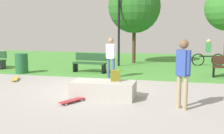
{
  "coord_description": "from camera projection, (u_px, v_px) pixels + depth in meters",
  "views": [
    {
      "loc": [
        2.89,
        -8.45,
        2.03
      ],
      "look_at": [
        0.84,
        0.08,
        0.77
      ],
      "focal_mm": 42.02,
      "sensor_mm": 36.0,
      "label": 1
    }
  ],
  "objects": [
    {
      "name": "ground_plane",
      "position": [
        88.0,
        89.0,
        9.09
      ],
      "size": [
        28.0,
        28.0,
        0.0
      ],
      "primitive_type": "plane",
      "color": "#9E9993"
    },
    {
      "name": "tree_tall_oak",
      "position": [
        134.0,
        7.0,
        15.55
      ],
      "size": [
        3.11,
        3.11,
        4.92
      ],
      "color": "#42301E",
      "rests_on": "grass_lawn"
    },
    {
      "name": "concrete_ledge",
      "position": [
        103.0,
        89.0,
        7.86
      ],
      "size": [
        1.89,
        0.89,
        0.5
      ],
      "primitive_type": "cube",
      "color": "#A8A59E",
      "rests_on": "ground_plane"
    },
    {
      "name": "skateboard_by_ledge",
      "position": [
        72.0,
        100.0,
        7.32
      ],
      "size": [
        0.54,
        0.8,
        0.08
      ],
      "color": "#A5262D",
      "rests_on": "ground_plane"
    },
    {
      "name": "grass_lawn",
      "position": [
        128.0,
        61.0,
        16.76
      ],
      "size": [
        26.6,
        12.06,
        0.01
      ],
      "primitive_type": "cube",
      "color": "#478C38",
      "rests_on": "ground_plane"
    },
    {
      "name": "skater_performing_trick",
      "position": [
        183.0,
        68.0,
        6.62
      ],
      "size": [
        0.37,
        0.37,
        1.79
      ],
      "color": "tan",
      "rests_on": "ground_plane"
    },
    {
      "name": "cyclist_on_bicycle",
      "position": [
        208.0,
        54.0,
        14.77
      ],
      "size": [
        1.8,
        0.39,
        1.52
      ],
      "color": "black",
      "rests_on": "ground_plane"
    },
    {
      "name": "pedestrian_with_backpack",
      "position": [
        111.0,
        54.0,
        11.02
      ],
      "size": [
        0.43,
        0.36,
        1.69
      ],
      "color": "#3F5184",
      "rests_on": "ground_plane"
    },
    {
      "name": "lamp_post",
      "position": [
        119.0,
        19.0,
        14.3
      ],
      "size": [
        0.28,
        0.28,
        4.26
      ],
      "color": "black",
      "rests_on": "ground_plane"
    },
    {
      "name": "backpack_on_ledge",
      "position": [
        115.0,
        76.0,
        7.87
      ],
      "size": [
        0.31,
        0.25,
        0.32
      ],
      "primitive_type": "cube",
      "rotation": [
        0.0,
        0.0,
        3.34
      ],
      "color": "olive",
      "rests_on": "concrete_ledge"
    },
    {
      "name": "skateboard_spare",
      "position": [
        15.0,
        79.0,
        10.56
      ],
      "size": [
        0.52,
        0.81,
        0.08
      ],
      "color": "gold",
      "rests_on": "ground_plane"
    },
    {
      "name": "park_bench_far_right",
      "position": [
        90.0,
        62.0,
        12.49
      ],
      "size": [
        1.63,
        0.6,
        0.91
      ],
      "color": "#1E4223",
      "rests_on": "ground_plane"
    },
    {
      "name": "trash_bin",
      "position": [
        22.0,
        63.0,
        12.24
      ],
      "size": [
        0.58,
        0.58,
        0.92
      ],
      "primitive_type": "cylinder",
      "color": "#1E592D",
      "rests_on": "ground_plane"
    }
  ]
}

